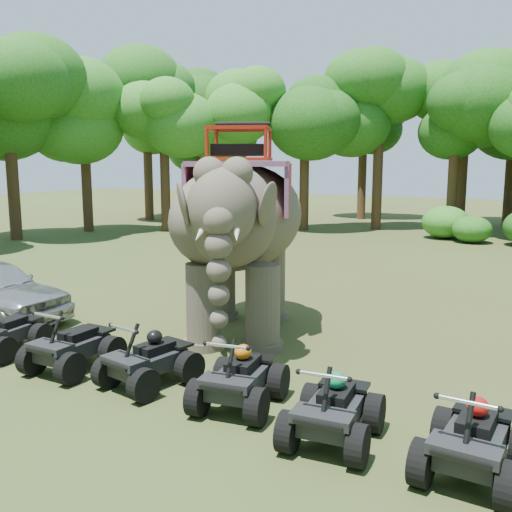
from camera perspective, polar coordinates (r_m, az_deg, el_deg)
The scene contains 22 objects.
ground at distance 11.70m, azimuth -2.92°, elevation -10.07°, with size 110.00×110.00×0.00m, color #47381E.
elephant at distance 12.84m, azimuth -1.66°, elevation 2.65°, with size 2.50×5.69×4.78m, color brown, non-canonical shape.
atv_0 at distance 12.82m, azimuth -23.81°, elevation -6.44°, with size 1.13×1.55×1.15m, color black, non-canonical shape.
atv_1 at distance 11.35m, azimuth -17.89°, elevation -7.88°, with size 1.21×1.66×1.23m, color black, non-canonical shape.
atv_2 at distance 10.28m, azimuth -10.68°, elevation -9.47°, with size 1.18×1.62×1.20m, color black, non-canonical shape.
atv_3 at distance 9.28m, azimuth -1.64°, elevation -11.34°, with size 1.20×1.65×1.22m, color black, non-canonical shape.
atv_4 at distance 8.28m, azimuth 7.76°, elevation -14.17°, with size 1.18×1.62×1.20m, color black, non-canonical shape.
atv_5 at distance 7.86m, azimuth 20.98°, elevation -15.99°, with size 1.20×1.65×1.22m, color black, non-canonical shape.
tree_0 at distance 32.91m, azimuth 19.17°, elevation 8.93°, with size 5.49×5.49×7.84m, color #195114, non-canonical shape.
tree_26 at distance 31.15m, azimuth -23.36°, elevation 10.17°, with size 6.61×6.61×9.44m, color #195114, non-canonical shape.
tree_27 at distance 33.57m, azimuth -16.70°, elevation 9.47°, with size 5.83×5.83×8.32m, color #195114, non-canonical shape.
tree_28 at distance 32.64m, azimuth -9.13°, elevation 9.35°, with size 5.51×5.51×7.87m, color #195114, non-canonical shape.
tree_29 at distance 33.09m, azimuth -2.13°, elevation 9.89°, with size 5.85×5.85×8.35m, color #195114, non-canonical shape.
tree_30 at distance 32.92m, azimuth 4.88°, elevation 9.65°, with size 5.68×5.68×8.11m, color #195114, non-canonical shape.
tree_31 at distance 33.91m, azimuth 12.14°, elevation 10.30°, with size 6.37×6.37×9.10m, color #195114, non-canonical shape.
tree_32 at distance 34.85m, azimuth 20.03°, elevation 9.78°, with size 6.25×6.25×8.93m, color #195114, non-canonical shape.
tree_33 at distance 43.62m, azimuth -4.67°, elevation 8.97°, with size 5.02×5.02×7.17m, color #195114, non-canonical shape.
tree_36 at distance 39.14m, azimuth -10.79°, elevation 10.46°, with size 6.62×6.62×9.45m, color #195114, non-canonical shape.
tree_37 at distance 39.90m, azimuth 10.63°, elevation 10.07°, with size 6.25×6.25×8.93m, color #195114, non-canonical shape.
tree_40 at distance 38.00m, azimuth 24.19°, elevation 9.46°, with size 6.26×6.26×8.95m, color #195114, non-canonical shape.
tree_42 at distance 39.84m, azimuth -9.19°, elevation 9.50°, with size 5.66×5.66×8.09m, color #195114, non-canonical shape.
tree_43 at distance 40.27m, azimuth -5.69°, elevation 10.11°, with size 6.19×6.19×8.84m, color #195114, non-canonical shape.
Camera 1 is at (5.89, -9.33, 3.90)m, focal length 40.00 mm.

